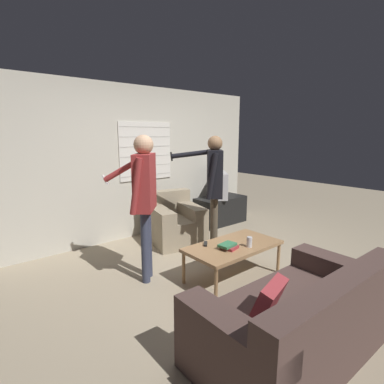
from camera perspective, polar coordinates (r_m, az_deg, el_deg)
ground_plane at (r=3.94m, az=4.60°, el=-15.59°), size 16.00×16.00×0.00m
wall_back at (r=5.19m, az=-11.00°, el=5.50°), size 5.20×0.08×2.55m
couch_blue at (r=2.74m, az=19.64°, el=-22.06°), size 1.76×0.95×0.77m
armchair_beige at (r=4.99m, az=-3.43°, el=-5.76°), size 0.96×1.04×0.81m
coffee_table at (r=3.75m, az=7.87°, el=-10.42°), size 1.19×0.63×0.43m
tv_stand at (r=6.01m, az=5.42°, el=-3.45°), size 1.03×0.50×0.53m
tv at (r=5.90m, az=5.48°, el=1.38°), size 0.59×0.67×0.50m
person_left_standing at (r=3.53m, az=-9.15°, el=0.44°), size 0.51×0.81×1.75m
person_right_standing at (r=4.26m, az=4.12°, el=2.13°), size 0.57×0.82×1.74m
book_stack at (r=3.60m, az=6.95°, el=-10.19°), size 0.24×0.20×0.06m
soda_can at (r=3.68m, az=10.86°, el=-9.32°), size 0.07×0.07×0.13m
spare_remote at (r=3.70m, az=2.60°, el=-9.84°), size 0.12×0.12×0.02m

